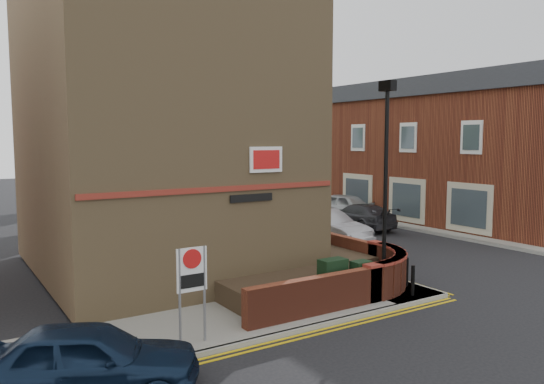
{
  "coord_description": "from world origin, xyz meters",
  "views": [
    {
      "loc": [
        -9.75,
        -10.2,
        4.72
      ],
      "look_at": [
        -0.62,
        4.0,
        3.03
      ],
      "focal_mm": 35.0,
      "sensor_mm": 36.0,
      "label": 1
    }
  ],
  "objects_px": {
    "navy_hatchback": "(88,359)",
    "utility_cabinet_large": "(333,280)",
    "zone_sign": "(192,277)",
    "silver_car_near": "(325,227)",
    "lamppost": "(385,185)"
  },
  "relations": [
    {
      "from": "navy_hatchback",
      "to": "utility_cabinet_large",
      "type": "bearing_deg",
      "value": -51.07
    },
    {
      "from": "utility_cabinet_large",
      "to": "zone_sign",
      "type": "xyz_separation_m",
      "value": [
        -4.7,
        -0.8,
        0.92
      ]
    },
    {
      "from": "zone_sign",
      "to": "navy_hatchback",
      "type": "relative_size",
      "value": 0.54
    },
    {
      "from": "utility_cabinet_large",
      "to": "navy_hatchback",
      "type": "relative_size",
      "value": 0.3
    },
    {
      "from": "zone_sign",
      "to": "navy_hatchback",
      "type": "bearing_deg",
      "value": -158.48
    },
    {
      "from": "utility_cabinet_large",
      "to": "zone_sign",
      "type": "distance_m",
      "value": 4.86
    },
    {
      "from": "silver_car_near",
      "to": "lamppost",
      "type": "bearing_deg",
      "value": -120.67
    },
    {
      "from": "silver_car_near",
      "to": "utility_cabinet_large",
      "type": "bearing_deg",
      "value": -132.17
    },
    {
      "from": "lamppost",
      "to": "zone_sign",
      "type": "bearing_deg",
      "value": -173.93
    },
    {
      "from": "navy_hatchback",
      "to": "silver_car_near",
      "type": "height_order",
      "value": "silver_car_near"
    },
    {
      "from": "zone_sign",
      "to": "silver_car_near",
      "type": "distance_m",
      "value": 12.75
    },
    {
      "from": "lamppost",
      "to": "silver_car_near",
      "type": "xyz_separation_m",
      "value": [
        3.4,
        7.16,
        -2.57
      ]
    },
    {
      "from": "lamppost",
      "to": "navy_hatchback",
      "type": "distance_m",
      "value": 9.66
    },
    {
      "from": "lamppost",
      "to": "navy_hatchback",
      "type": "relative_size",
      "value": 1.56
    },
    {
      "from": "zone_sign",
      "to": "silver_car_near",
      "type": "xyz_separation_m",
      "value": [
        10.0,
        7.87,
        -0.87
      ]
    }
  ]
}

